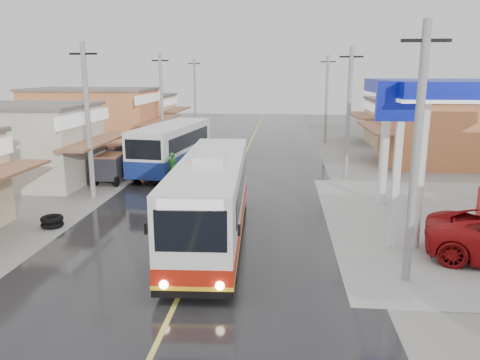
{
  "coord_description": "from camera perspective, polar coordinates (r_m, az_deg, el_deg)",
  "views": [
    {
      "loc": [
        2.96,
        -14.29,
        6.54
      ],
      "look_at": [
        1.23,
        4.86,
        2.07
      ],
      "focal_mm": 35.0,
      "sensor_mm": 36.0,
      "label": 1
    }
  ],
  "objects": [
    {
      "name": "cyclist",
      "position": [
        27.57,
        -8.12,
        0.64
      ],
      "size": [
        0.85,
        1.91,
        1.99
      ],
      "rotation": [
        0.0,
        0.0,
        0.12
      ],
      "color": "black",
      "rests_on": "ground"
    },
    {
      "name": "tyre_stack",
      "position": [
        21.74,
        -21.93,
        -4.72
      ],
      "size": [
        0.96,
        0.96,
        0.49
      ],
      "color": "black",
      "rests_on": "ground"
    },
    {
      "name": "road",
      "position": [
        30.16,
        -0.6,
        0.59
      ],
      "size": [
        12.0,
        90.0,
        0.02
      ],
      "primitive_type": "cube",
      "color": "black",
      "rests_on": "ground"
    },
    {
      "name": "tricycle_near",
      "position": [
        28.98,
        -15.46,
        1.58
      ],
      "size": [
        1.53,
        2.28,
        1.74
      ],
      "rotation": [
        0.0,
        0.0,
        0.01
      ],
      "color": "#26262D",
      "rests_on": "ground"
    },
    {
      "name": "shopfronts_left",
      "position": [
        36.61,
        -20.8,
        1.94
      ],
      "size": [
        11.0,
        44.0,
        5.2
      ],
      "primitive_type": null,
      "color": "tan",
      "rests_on": "ground"
    },
    {
      "name": "second_bus",
      "position": [
        31.49,
        -8.24,
        4.08
      ],
      "size": [
        3.73,
        9.65,
        3.12
      ],
      "rotation": [
        0.0,
        0.0,
        -0.13
      ],
      "color": "silver",
      "rests_on": "road"
    },
    {
      "name": "utility_poles_left",
      "position": [
        32.55,
        -12.77,
        1.17
      ],
      "size": [
        1.6,
        50.0,
        8.0
      ],
      "primitive_type": null,
      "color": "gray",
      "rests_on": "ground"
    },
    {
      "name": "ground",
      "position": [
        15.99,
        -6.09,
        -11.12
      ],
      "size": [
        120.0,
        120.0,
        0.0
      ],
      "primitive_type": "plane",
      "color": "slate",
      "rests_on": "ground"
    },
    {
      "name": "tricycle_far",
      "position": [
        32.75,
        -14.93,
        2.9
      ],
      "size": [
        1.97,
        2.56,
        1.75
      ],
      "rotation": [
        0.0,
        0.0,
        -0.25
      ],
      "color": "#26262D",
      "rests_on": "ground"
    },
    {
      "name": "utility_poles_right",
      "position": [
        30.28,
        12.7,
        0.29
      ],
      "size": [
        1.6,
        36.0,
        8.0
      ],
      "primitive_type": null,
      "color": "gray",
      "rests_on": "ground"
    },
    {
      "name": "coach_bus",
      "position": [
        18.38,
        -3.41,
        -2.2
      ],
      "size": [
        3.01,
        11.37,
        3.52
      ],
      "rotation": [
        0.0,
        0.0,
        0.04
      ],
      "color": "silver",
      "rests_on": "road"
    },
    {
      "name": "centre_line",
      "position": [
        30.15,
        -0.6,
        0.61
      ],
      "size": [
        0.15,
        90.0,
        0.01
      ],
      "primitive_type": "cube",
      "color": "#D8CC4C",
      "rests_on": "road"
    }
  ]
}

